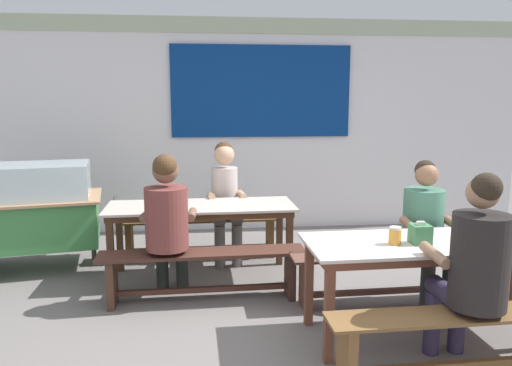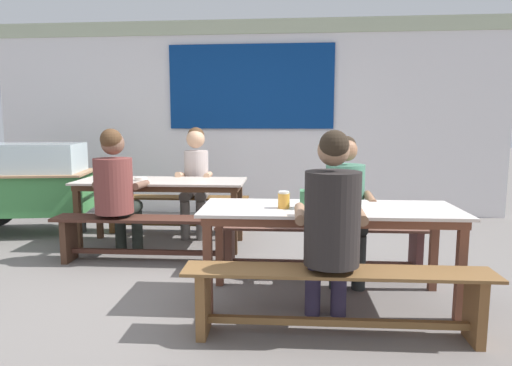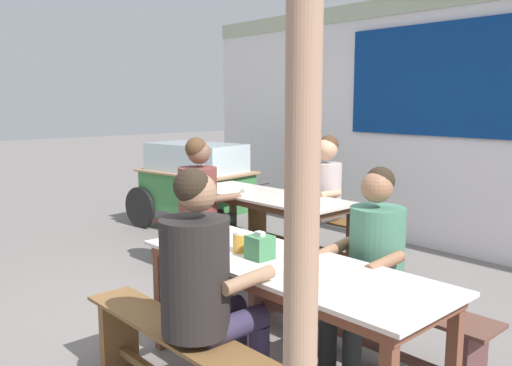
{
  "view_description": "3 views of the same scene",
  "coord_description": "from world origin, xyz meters",
  "px_view_note": "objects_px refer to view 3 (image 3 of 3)",
  "views": [
    {
      "loc": [
        -0.63,
        -3.61,
        1.72
      ],
      "look_at": [
        -0.19,
        0.66,
        0.99
      ],
      "focal_mm": 34.18,
      "sensor_mm": 36.0,
      "label": 1
    },
    {
      "loc": [
        0.77,
        -3.7,
        1.36
      ],
      "look_at": [
        0.39,
        0.38,
        0.79
      ],
      "focal_mm": 31.7,
      "sensor_mm": 36.0,
      "label": 2
    },
    {
      "loc": [
        3.06,
        -2.39,
        1.62
      ],
      "look_at": [
        -0.06,
        0.33,
        0.98
      ],
      "focal_mm": 37.4,
      "sensor_mm": 36.0,
      "label": 3
    }
  ],
  "objects_px": {
    "person_center_facing": "(323,191)",
    "dining_table_near": "(286,275)",
    "tissue_box": "(260,247)",
    "wooden_support_post": "(301,266)",
    "person_near_front": "(205,281)",
    "bench_near_back": "(350,308)",
    "bench_far_front": "(218,248)",
    "bench_far_back": "(307,228)",
    "food_cart": "(195,179)",
    "person_left_back_turned": "(203,196)",
    "condiment_jar": "(240,242)",
    "soup_bowl": "(248,190)",
    "person_right_near_table": "(370,256)",
    "dining_table_far": "(266,202)"
  },
  "relations": [
    {
      "from": "person_center_facing",
      "to": "dining_table_near",
      "type": "bearing_deg",
      "value": -52.99
    },
    {
      "from": "tissue_box",
      "to": "wooden_support_post",
      "type": "xyz_separation_m",
      "value": [
        1.17,
        -0.87,
        0.35
      ]
    },
    {
      "from": "person_near_front",
      "to": "bench_near_back",
      "type": "bearing_deg",
      "value": 89.53
    },
    {
      "from": "bench_far_front",
      "to": "bench_far_back",
      "type": "bearing_deg",
      "value": 91.4
    },
    {
      "from": "food_cart",
      "to": "person_left_back_turned",
      "type": "distance_m",
      "value": 1.76
    },
    {
      "from": "person_center_facing",
      "to": "person_near_front",
      "type": "bearing_deg",
      "value": -59.92
    },
    {
      "from": "dining_table_near",
      "to": "tissue_box",
      "type": "distance_m",
      "value": 0.22
    },
    {
      "from": "dining_table_near",
      "to": "food_cart",
      "type": "relative_size",
      "value": 1.02
    },
    {
      "from": "bench_far_front",
      "to": "wooden_support_post",
      "type": "height_order",
      "value": "wooden_support_post"
    },
    {
      "from": "bench_near_back",
      "to": "condiment_jar",
      "type": "bearing_deg",
      "value": -116.1
    },
    {
      "from": "soup_bowl",
      "to": "person_left_back_turned",
      "type": "bearing_deg",
      "value": -97.95
    },
    {
      "from": "dining_table_near",
      "to": "food_cart",
      "type": "bearing_deg",
      "value": 152.84
    },
    {
      "from": "bench_far_front",
      "to": "wooden_support_post",
      "type": "distance_m",
      "value": 3.31
    },
    {
      "from": "food_cart",
      "to": "person_center_facing",
      "type": "height_order",
      "value": "person_center_facing"
    },
    {
      "from": "person_right_near_table",
      "to": "person_near_front",
      "type": "distance_m",
      "value": 1.09
    },
    {
      "from": "food_cart",
      "to": "person_right_near_table",
      "type": "height_order",
      "value": "person_right_near_table"
    },
    {
      "from": "bench_far_front",
      "to": "soup_bowl",
      "type": "xyz_separation_m",
      "value": [
        -0.22,
        0.54,
        0.44
      ]
    },
    {
      "from": "person_left_back_turned",
      "to": "condiment_jar",
      "type": "bearing_deg",
      "value": -28.57
    },
    {
      "from": "dining_table_far",
      "to": "person_right_near_table",
      "type": "height_order",
      "value": "person_right_near_table"
    },
    {
      "from": "soup_bowl",
      "to": "person_right_near_table",
      "type": "bearing_deg",
      "value": -21.06
    },
    {
      "from": "condiment_jar",
      "to": "person_center_facing",
      "type": "bearing_deg",
      "value": 119.32
    },
    {
      "from": "person_right_near_table",
      "to": "bench_far_back",
      "type": "bearing_deg",
      "value": 142.54
    },
    {
      "from": "condiment_jar",
      "to": "wooden_support_post",
      "type": "relative_size",
      "value": 0.05
    },
    {
      "from": "person_right_near_table",
      "to": "wooden_support_post",
      "type": "relative_size",
      "value": 0.54
    },
    {
      "from": "person_right_near_table",
      "to": "condiment_jar",
      "type": "height_order",
      "value": "person_right_near_table"
    },
    {
      "from": "dining_table_far",
      "to": "person_left_back_turned",
      "type": "relative_size",
      "value": 1.41
    },
    {
      "from": "tissue_box",
      "to": "person_near_front",
      "type": "bearing_deg",
      "value": -74.98
    },
    {
      "from": "condiment_jar",
      "to": "wooden_support_post",
      "type": "xyz_separation_m",
      "value": [
        1.35,
        -0.88,
        0.36
      ]
    },
    {
      "from": "dining_table_far",
      "to": "bench_far_front",
      "type": "xyz_separation_m",
      "value": [
        0.01,
        -0.59,
        -0.34
      ]
    },
    {
      "from": "bench_far_back",
      "to": "person_left_back_turned",
      "type": "height_order",
      "value": "person_left_back_turned"
    },
    {
      "from": "bench_far_back",
      "to": "person_near_front",
      "type": "xyz_separation_m",
      "value": [
        1.69,
        -2.51,
        0.44
      ]
    },
    {
      "from": "person_right_near_table",
      "to": "tissue_box",
      "type": "xyz_separation_m",
      "value": [
        -0.33,
        -0.59,
        0.1
      ]
    },
    {
      "from": "dining_table_far",
      "to": "person_left_back_turned",
      "type": "distance_m",
      "value": 0.62
    },
    {
      "from": "bench_far_front",
      "to": "condiment_jar",
      "type": "distance_m",
      "value": 1.66
    },
    {
      "from": "bench_far_front",
      "to": "bench_near_back",
      "type": "height_order",
      "value": "same"
    },
    {
      "from": "person_left_back_turned",
      "to": "wooden_support_post",
      "type": "height_order",
      "value": "wooden_support_post"
    },
    {
      "from": "person_left_back_turned",
      "to": "dining_table_far",
      "type": "bearing_deg",
      "value": 63.21
    },
    {
      "from": "dining_table_far",
      "to": "tissue_box",
      "type": "distance_m",
      "value": 2.12
    },
    {
      "from": "bench_near_back",
      "to": "dining_table_near",
      "type": "bearing_deg",
      "value": -88.46
    },
    {
      "from": "person_near_front",
      "to": "tissue_box",
      "type": "xyz_separation_m",
      "value": [
        -0.13,
        0.47,
        0.06
      ]
    },
    {
      "from": "bench_far_front",
      "to": "person_near_front",
      "type": "distance_m",
      "value": 2.16
    },
    {
      "from": "food_cart",
      "to": "person_near_front",
      "type": "height_order",
      "value": "person_near_front"
    },
    {
      "from": "bench_far_front",
      "to": "food_cart",
      "type": "distance_m",
      "value": 2.06
    },
    {
      "from": "soup_bowl",
      "to": "wooden_support_post",
      "type": "height_order",
      "value": "wooden_support_post"
    },
    {
      "from": "person_right_near_table",
      "to": "person_center_facing",
      "type": "bearing_deg",
      "value": 139.49
    },
    {
      "from": "dining_table_far",
      "to": "bench_near_back",
      "type": "bearing_deg",
      "value": -25.15
    },
    {
      "from": "bench_far_front",
      "to": "tissue_box",
      "type": "height_order",
      "value": "tissue_box"
    },
    {
      "from": "person_center_facing",
      "to": "condiment_jar",
      "type": "relative_size",
      "value": 10.27
    },
    {
      "from": "bench_far_front",
      "to": "bench_near_back",
      "type": "distance_m",
      "value": 1.68
    },
    {
      "from": "person_center_facing",
      "to": "person_right_near_table",
      "type": "relative_size",
      "value": 1.04
    }
  ]
}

